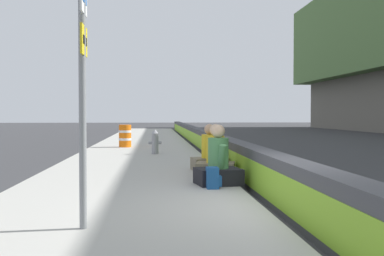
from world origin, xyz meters
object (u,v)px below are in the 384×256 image
(seated_person_middle, at_px, (215,160))
(construction_barrel, at_px, (125,136))
(seated_person_foreground, at_px, (218,166))
(seated_person_rear, at_px, (209,156))
(fire_hydrant, at_px, (155,141))
(backpack, at_px, (213,178))
(route_sign_post, at_px, (83,58))

(seated_person_middle, distance_m, construction_barrel, 10.27)
(seated_person_foreground, distance_m, seated_person_rear, 2.41)
(fire_hydrant, xyz_separation_m, seated_person_rear, (-5.05, -1.35, -0.09))
(seated_person_rear, xyz_separation_m, construction_barrel, (8.71, 2.61, 0.12))
(fire_hydrant, distance_m, seated_person_middle, 6.42)
(fire_hydrant, bearing_deg, backpack, -172.27)
(route_sign_post, relative_size, fire_hydrant, 4.09)
(backpack, xyz_separation_m, construction_barrel, (11.61, 2.35, 0.28))
(seated_person_middle, bearing_deg, route_sign_post, 154.70)
(seated_person_foreground, bearing_deg, seated_person_middle, -4.60)
(seated_person_rear, bearing_deg, seated_person_middle, 179.72)
(route_sign_post, relative_size, seated_person_middle, 3.04)
(seated_person_foreground, relative_size, construction_barrel, 1.26)
(route_sign_post, distance_m, seated_person_foreground, 4.48)
(route_sign_post, xyz_separation_m, seated_person_foreground, (3.55, -2.14, -1.72))
(fire_hydrant, relative_size, backpack, 2.20)
(backpack, bearing_deg, construction_barrel, 11.42)
(route_sign_post, bearing_deg, seated_person_foreground, -31.10)
(seated_person_foreground, height_order, seated_person_rear, seated_person_foreground)
(backpack, distance_m, construction_barrel, 11.85)
(backpack, relative_size, construction_barrel, 0.42)
(seated_person_middle, bearing_deg, backpack, 171.06)
(seated_person_foreground, xyz_separation_m, backpack, (-0.49, 0.17, -0.18))
(route_sign_post, xyz_separation_m, seated_person_middle, (4.73, -2.23, -1.72))
(fire_hydrant, relative_size, construction_barrel, 0.93)
(seated_person_foreground, distance_m, backpack, 0.55)
(seated_person_foreground, relative_size, backpack, 3.00)
(seated_person_middle, xyz_separation_m, seated_person_rear, (1.23, -0.01, -0.01))
(seated_person_foreground, bearing_deg, route_sign_post, 148.90)
(construction_barrel, bearing_deg, route_sign_post, -178.54)
(seated_person_middle, bearing_deg, fire_hydrant, 12.07)
(route_sign_post, distance_m, backpack, 4.10)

